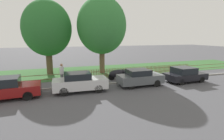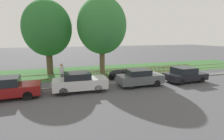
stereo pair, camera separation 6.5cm
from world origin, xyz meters
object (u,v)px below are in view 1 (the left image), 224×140
Objects in this scene: parked_car_silver_hatchback at (6,88)px; tree_nearest_kerb at (47,29)px; pedestrian_near_fence at (62,72)px; parked_car_navy_estate at (140,77)px; covered_motorcycle at (119,73)px; tree_behind_motorcycle at (102,26)px; parked_car_red_compact at (185,74)px; parked_car_black_saloon at (80,82)px.

parked_car_silver_hatchback is 9.25m from tree_nearest_kerb.
parked_car_navy_estate is at bearing -81.96° from pedestrian_near_fence.
tree_behind_motorcycle reaches higher than covered_motorcycle.
parked_car_red_compact is at bearing -1.30° from parked_car_navy_estate.
tree_nearest_kerb reaches higher than parked_car_silver_hatchback.
parked_car_black_saloon reaches higher than covered_motorcycle.
parked_car_silver_hatchback is 9.99m from parked_car_navy_estate.
parked_car_silver_hatchback is at bearing -179.52° from parked_car_navy_estate.
tree_nearest_kerb is (-6.43, 5.21, 4.36)m from covered_motorcycle.
parked_car_red_compact is 14.88m from tree_nearest_kerb.
tree_behind_motorcycle reaches higher than tree_nearest_kerb.
pedestrian_near_fence reaches higher than parked_car_red_compact.
covered_motorcycle is at bearing -61.10° from pedestrian_near_fence.
parked_car_silver_hatchback is 2.05× the size of covered_motorcycle.
parked_car_red_compact is (4.56, -0.11, -0.04)m from parked_car_navy_estate.
tree_behind_motorcycle is at bearing 102.66° from covered_motorcycle.
parked_car_navy_estate is at bearing 2.23° from parked_car_black_saloon.
parked_car_black_saloon reaches higher than parked_car_red_compact.
parked_car_black_saloon is 1.08× the size of parked_car_navy_estate.
parked_car_navy_estate is 1.82× the size of covered_motorcycle.
parked_car_silver_hatchback is 1.13× the size of parked_car_navy_estate.
tree_behind_motorcycle reaches higher than pedestrian_near_fence.
pedestrian_near_fence is (1.11, -4.86, -3.97)m from tree_nearest_kerb.
tree_nearest_kerb is at bearing 108.28° from parked_car_black_saloon.
covered_motorcycle is at bearing 13.91° from parked_car_silver_hatchback.
parked_car_navy_estate is 2.67m from covered_motorcycle.
covered_motorcycle is at bearing -38.99° from tree_nearest_kerb.
covered_motorcycle is at bearing 152.59° from parked_car_red_compact.
covered_motorcycle is at bearing 33.23° from parked_car_black_saloon.
parked_car_black_saloon reaches higher than parked_car_navy_estate.
parked_car_black_saloon is 5.08m from parked_car_navy_estate.
parked_car_navy_estate is 4.56m from parked_car_red_compact.
parked_car_silver_hatchback is at bearing 177.99° from parked_car_red_compact.
parked_car_red_compact is at bearing -72.75° from pedestrian_near_fence.
parked_car_silver_hatchback is at bearing 160.46° from pedestrian_near_fence.
pedestrian_near_fence is at bearing 35.96° from parked_car_silver_hatchback.
parked_car_black_saloon is 9.11m from tree_nearest_kerb.
parked_car_silver_hatchback is 4.76m from pedestrian_near_fence.
parked_car_navy_estate is 1.00× the size of parked_car_red_compact.
parked_car_silver_hatchback reaches higher than parked_car_navy_estate.
parked_car_red_compact is 1.82× the size of covered_motorcycle.
tree_nearest_kerb reaches higher than parked_car_red_compact.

